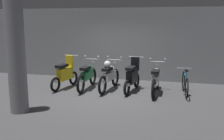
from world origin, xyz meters
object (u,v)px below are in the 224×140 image
Objects in this scene: motorbike_slot_1 at (87,75)px; motorbike_slot_2 at (109,75)px; motorbike_slot_0 at (65,74)px; support_pillar at (16,58)px; motorbike_slot_4 at (156,79)px; motorbike_slot_3 at (132,77)px; bicycle at (185,84)px.

motorbike_slot_1 and motorbike_slot_2 have the same top height.
motorbike_slot_0 is 0.56× the size of support_pillar.
support_pillar reaches higher than motorbike_slot_0.
motorbike_slot_0 reaches higher than motorbike_slot_4.
motorbike_slot_0 is at bearing -172.55° from motorbike_slot_1.
support_pillar is (-0.17, -2.67, 0.96)m from motorbike_slot_0.
motorbike_slot_0 is 1.64m from motorbike_slot_2.
motorbike_slot_3 is at bearing 173.27° from motorbike_slot_4.
motorbike_slot_3 is 0.82m from motorbike_slot_4.
motorbike_slot_3 is 0.97× the size of bicycle.
support_pillar reaches higher than motorbike_slot_3.
motorbike_slot_3 is 0.57× the size of support_pillar.
support_pillar is (-3.45, -2.72, 0.99)m from motorbike_slot_4.
motorbike_slot_1 is 3.11m from support_pillar.
motorbike_slot_2 is 1.16× the size of motorbike_slot_3.
motorbike_slot_1 is 1.65m from motorbike_slot_3.
motorbike_slot_2 is 3.46m from support_pillar.
motorbike_slot_0 reaches higher than motorbike_slot_2.
motorbike_slot_1 reaches higher than bicycle.
motorbike_slot_2 is 1.65m from motorbike_slot_4.
motorbike_slot_3 is at bearing 1.53° from motorbike_slot_1.
bicycle is at bearing 1.14° from motorbike_slot_2.
support_pillar reaches higher than motorbike_slot_1.
bicycle is (2.61, 0.05, -0.17)m from motorbike_slot_2.
motorbike_slot_1 and motorbike_slot_4 have the same top height.
motorbike_slot_4 is (2.47, -0.05, 0.00)m from motorbike_slot_1.
motorbike_slot_2 is at bearing -178.86° from bicycle.
bicycle is (1.78, 0.02, -0.16)m from motorbike_slot_3.
bicycle is at bearing 2.34° from motorbike_slot_0.
motorbike_slot_1 is 1.00× the size of motorbike_slot_4.
motorbike_slot_4 is at bearing -6.73° from motorbike_slot_3.
motorbike_slot_3 reaches higher than motorbike_slot_1.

